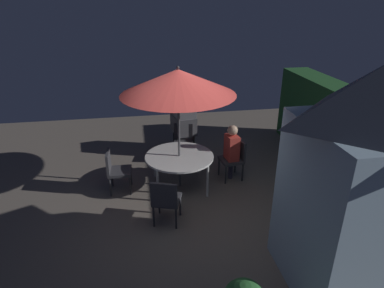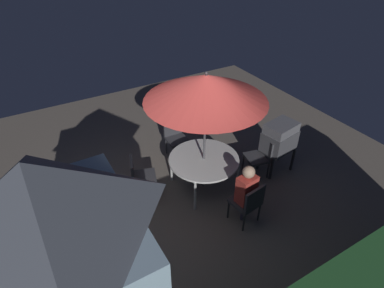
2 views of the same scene
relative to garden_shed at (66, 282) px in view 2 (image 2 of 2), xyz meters
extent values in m
plane|color=#6B6056|center=(-2.18, -1.85, -1.61)|extent=(11.00, 11.00, 0.00)
pyramid|color=#4C515B|center=(0.00, 0.00, 1.16)|extent=(1.68, 1.82, 0.76)
cylinder|color=white|center=(-2.93, -2.01, -0.90)|extent=(1.42, 1.42, 0.04)
cylinder|color=beige|center=(-3.42, -2.50, -1.26)|extent=(0.05, 0.05, 0.69)
cylinder|color=beige|center=(-2.43, -2.50, -1.26)|extent=(0.05, 0.05, 0.69)
cylinder|color=beige|center=(-3.42, -1.51, -1.26)|extent=(0.05, 0.05, 0.69)
cylinder|color=beige|center=(-2.43, -1.51, -1.26)|extent=(0.05, 0.05, 0.69)
cylinder|color=#4C4C51|center=(-2.93, -2.01, -0.35)|extent=(0.04, 0.04, 2.51)
cone|color=#B73833|center=(-2.93, -2.01, 0.66)|extent=(2.22, 2.22, 0.48)
sphere|color=#4C4C51|center=(-2.93, -2.01, 0.93)|extent=(0.06, 0.06, 0.06)
cube|color=#47474C|center=(-4.62, -1.68, -0.83)|extent=(0.77, 0.61, 0.45)
cube|color=slate|center=(-4.62, -1.68, -0.51)|extent=(0.74, 0.58, 0.20)
cylinder|color=#262628|center=(-4.93, -1.89, -1.33)|extent=(0.06, 0.06, 0.55)
cylinder|color=#262628|center=(-4.31, -1.89, -1.33)|extent=(0.06, 0.06, 0.55)
cylinder|color=#262628|center=(-4.93, -1.47, -1.33)|extent=(0.06, 0.06, 0.55)
cylinder|color=#262628|center=(-4.31, -1.47, -1.33)|extent=(0.06, 0.06, 0.55)
cube|color=#38383D|center=(-3.08, -0.84, -1.16)|extent=(0.52, 0.52, 0.06)
cube|color=#38383D|center=(-3.11, -0.63, -0.93)|extent=(0.46, 0.11, 0.45)
cylinder|color=#2C2C30|center=(-2.91, -0.62, -1.38)|extent=(0.04, 0.04, 0.45)
cylinder|color=#2C2C30|center=(-3.31, -0.67, -1.38)|extent=(0.04, 0.04, 0.45)
cylinder|color=#2C2C30|center=(-2.86, -1.01, -1.38)|extent=(0.04, 0.04, 0.45)
cylinder|color=#2C2C30|center=(-3.25, -1.07, -1.38)|extent=(0.04, 0.04, 0.45)
cube|color=#38383D|center=(-4.12, -1.76, -1.16)|extent=(0.54, 0.54, 0.06)
cube|color=#38383D|center=(-4.33, -1.72, -0.93)|extent=(0.14, 0.46, 0.45)
cylinder|color=#2C2C30|center=(-4.28, -1.53, -1.38)|extent=(0.04, 0.04, 0.45)
cylinder|color=#2C2C30|center=(-4.36, -1.92, -1.38)|extent=(0.04, 0.04, 0.45)
cylinder|color=#2C2C30|center=(-3.89, -1.61, -1.38)|extent=(0.04, 0.04, 0.45)
cylinder|color=#2C2C30|center=(-3.97, -2.00, -1.38)|extent=(0.04, 0.04, 0.45)
cube|color=#38383D|center=(-2.96, -3.24, -1.16)|extent=(0.47, 0.47, 0.06)
cube|color=#38383D|center=(-2.97, -3.45, -0.93)|extent=(0.46, 0.06, 0.45)
cylinder|color=#2C2C30|center=(-3.17, -3.43, -1.38)|extent=(0.04, 0.04, 0.45)
cylinder|color=#2C2C30|center=(-2.77, -3.44, -1.38)|extent=(0.04, 0.04, 0.45)
cylinder|color=#2C2C30|center=(-3.15, -3.03, -1.38)|extent=(0.04, 0.04, 0.45)
cylinder|color=#2C2C30|center=(-2.75, -3.04, -1.38)|extent=(0.04, 0.04, 0.45)
cube|color=#38383D|center=(-1.77, -2.39, -1.16)|extent=(0.58, 0.58, 0.06)
cube|color=#38383D|center=(-1.57, -2.45, -0.93)|extent=(0.19, 0.45, 0.45)
cylinder|color=#2C2C30|center=(-1.64, -2.64, -1.38)|extent=(0.04, 0.04, 0.45)
cylinder|color=#2C2C30|center=(-1.52, -2.26, -1.38)|extent=(0.04, 0.04, 0.45)
cylinder|color=#2C2C30|center=(-2.02, -2.51, -1.38)|extent=(0.04, 0.04, 0.45)
cylinder|color=#2C2C30|center=(-1.90, -2.13, -1.38)|extent=(0.04, 0.04, 0.45)
cylinder|color=#4C4C51|center=(0.61, -1.74, -1.43)|extent=(0.35, 0.35, 0.35)
sphere|color=#2D6B33|center=(0.61, -1.74, -1.04)|extent=(0.51, 0.51, 0.51)
cube|color=#CC3D33|center=(-3.08, -0.84, -0.85)|extent=(0.37, 0.28, 0.55)
sphere|color=tan|center=(-3.08, -0.84, -0.46)|extent=(0.22, 0.22, 0.22)
cylinder|color=#383347|center=(-3.08, -0.84, -1.37)|extent=(0.10, 0.10, 0.48)
camera|label=1|loc=(3.16, -2.77, 2.12)|focal=30.89mm
camera|label=2|loc=(-0.18, 2.24, 3.00)|focal=29.68mm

